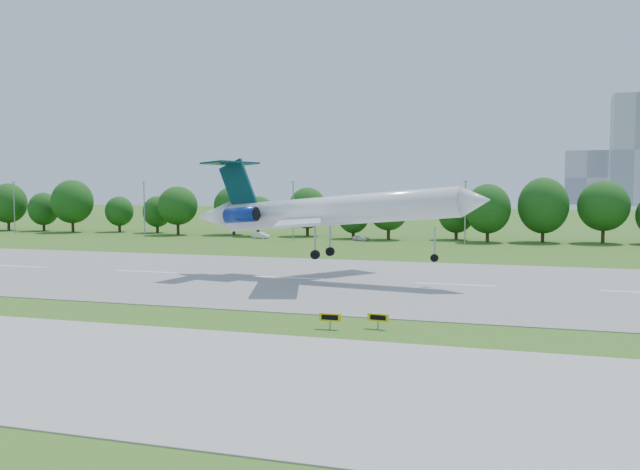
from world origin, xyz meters
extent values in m
plane|color=#326119|center=(0.00, 0.00, 0.00)|extent=(600.00, 600.00, 0.00)
cube|color=gray|center=(0.00, 25.00, 0.04)|extent=(400.00, 45.00, 0.08)
cube|color=#ADADA8|center=(0.00, -18.00, 0.04)|extent=(400.00, 23.00, 0.08)
cylinder|color=#382314|center=(-100.00, 92.00, 1.80)|extent=(0.70, 0.70, 3.60)
sphere|color=#113E0F|center=(-100.00, 92.00, 6.20)|extent=(8.40, 8.40, 8.40)
cylinder|color=#382314|center=(-60.00, 92.00, 1.80)|extent=(0.70, 0.70, 3.60)
sphere|color=#113E0F|center=(-60.00, 92.00, 6.20)|extent=(8.40, 8.40, 8.40)
cylinder|color=#382314|center=(-20.00, 92.00, 1.80)|extent=(0.70, 0.70, 3.60)
sphere|color=#113E0F|center=(-20.00, 92.00, 6.20)|extent=(8.40, 8.40, 8.40)
cylinder|color=#382314|center=(20.00, 92.00, 1.80)|extent=(0.70, 0.70, 3.60)
sphere|color=#113E0F|center=(20.00, 92.00, 6.20)|extent=(8.40, 8.40, 8.40)
cylinder|color=gray|center=(-90.00, 82.00, 6.00)|extent=(0.24, 0.24, 12.00)
cube|color=gray|center=(-90.00, 82.00, 12.10)|extent=(0.90, 0.25, 0.18)
cylinder|color=gray|center=(-55.00, 82.00, 6.00)|extent=(0.24, 0.24, 12.00)
cube|color=gray|center=(-55.00, 82.00, 12.10)|extent=(0.90, 0.25, 0.18)
cylinder|color=gray|center=(-20.00, 82.00, 6.00)|extent=(0.24, 0.24, 12.00)
cube|color=gray|center=(-20.00, 82.00, 12.10)|extent=(0.90, 0.25, 0.18)
cylinder|color=gray|center=(15.00, 82.00, 6.00)|extent=(0.24, 0.24, 12.00)
cube|color=gray|center=(15.00, 82.00, 12.10)|extent=(0.90, 0.25, 0.18)
cube|color=#B2B2B7|center=(75.00, 380.00, 31.00)|extent=(22.00, 22.00, 62.00)
cube|color=#B2B2B7|center=(52.00, 405.00, 16.00)|extent=(24.00, 24.00, 32.00)
cylinder|color=white|center=(6.22, 25.00, 8.39)|extent=(29.95, 7.10, 5.79)
cone|color=white|center=(22.46, 22.98, 9.69)|extent=(3.82, 3.85, 3.69)
cone|color=white|center=(-10.80, 27.12, 7.42)|extent=(5.38, 4.04, 3.81)
cube|color=white|center=(3.61, 18.37, 7.26)|extent=(8.63, 13.71, 0.64)
cube|color=white|center=(5.31, 32.07, 7.26)|extent=(10.99, 13.47, 0.64)
cube|color=#042F33|center=(-7.47, 26.71, 11.38)|extent=(5.38, 1.15, 6.75)
cube|color=#042F33|center=(-8.45, 26.83, 14.16)|extent=(4.29, 9.68, 0.47)
cylinder|color=navy|center=(-5.83, 23.92, 7.74)|extent=(4.47, 2.39, 2.20)
cylinder|color=navy|center=(-5.20, 29.00, 7.74)|extent=(4.47, 2.39, 2.20)
cylinder|color=gray|center=(17.96, 23.54, 4.94)|extent=(0.20, 0.20, 3.45)
cylinder|color=black|center=(17.96, 23.54, 3.22)|extent=(0.92, 0.40, 0.89)
cylinder|color=gray|center=(4.00, 23.09, 4.94)|extent=(0.24, 0.24, 3.45)
cylinder|color=black|center=(4.00, 23.09, 3.22)|extent=(1.13, 0.57, 1.08)
cylinder|color=gray|center=(4.53, 27.40, 4.94)|extent=(0.24, 0.24, 3.45)
cylinder|color=black|center=(4.53, 27.40, 3.22)|extent=(1.13, 0.57, 1.08)
cube|color=gray|center=(13.72, -2.88, 0.39)|extent=(0.12, 0.12, 0.79)
cube|color=yellow|center=(13.72, -2.88, 0.96)|extent=(1.80, 0.26, 0.62)
cube|color=black|center=(13.73, -3.01, 0.96)|extent=(1.35, 0.06, 0.39)
cube|color=gray|center=(17.31, -1.63, 0.38)|extent=(0.12, 0.12, 0.76)
cube|color=yellow|center=(17.31, -1.63, 0.92)|extent=(1.75, 0.35, 0.60)
cube|color=black|center=(17.30, -1.75, 0.92)|extent=(1.30, 0.14, 0.38)
imported|color=silver|center=(-28.51, 85.09, 0.68)|extent=(4.35, 2.60, 1.36)
imported|color=silver|center=(-6.22, 84.69, 0.62)|extent=(3.95, 2.62, 1.25)
camera|label=1|loc=(29.87, -56.18, 11.36)|focal=40.00mm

